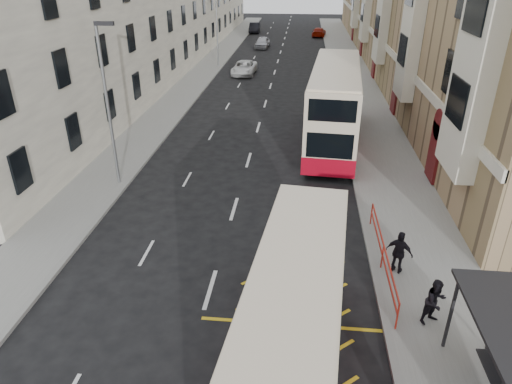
# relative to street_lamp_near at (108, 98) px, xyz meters

# --- Properties ---
(ground) EXTENTS (200.00, 200.00, 0.00)m
(ground) POSITION_rel_street_lamp_near_xyz_m (6.35, -12.00, -4.64)
(ground) COLOR black
(ground) RESTS_ON ground
(pavement_right) EXTENTS (4.00, 120.00, 0.15)m
(pavement_right) POSITION_rel_street_lamp_near_xyz_m (14.35, 18.00, -4.56)
(pavement_right) COLOR slate
(pavement_right) RESTS_ON ground
(pavement_left) EXTENTS (3.00, 120.00, 0.15)m
(pavement_left) POSITION_rel_street_lamp_near_xyz_m (-1.15, 18.00, -4.56)
(pavement_left) COLOR slate
(pavement_left) RESTS_ON ground
(kerb_right) EXTENTS (0.25, 120.00, 0.15)m
(kerb_right) POSITION_rel_street_lamp_near_xyz_m (12.35, 18.00, -4.56)
(kerb_right) COLOR gray
(kerb_right) RESTS_ON ground
(kerb_left) EXTENTS (0.25, 120.00, 0.15)m
(kerb_left) POSITION_rel_street_lamp_near_xyz_m (0.35, 18.00, -4.56)
(kerb_left) COLOR gray
(kerb_left) RESTS_ON ground
(road_markings) EXTENTS (10.00, 110.00, 0.01)m
(road_markings) POSITION_rel_street_lamp_near_xyz_m (6.35, 33.00, -4.63)
(road_markings) COLOR silver
(road_markings) RESTS_ON ground
(terrace_left) EXTENTS (9.18, 79.00, 13.25)m
(terrace_left) POSITION_rel_street_lamp_near_xyz_m (-7.08, 33.50, 1.88)
(terrace_left) COLOR #EDE7CE
(terrace_left) RESTS_ON ground
(guard_railing) EXTENTS (0.06, 6.56, 1.01)m
(guard_railing) POSITION_rel_street_lamp_near_xyz_m (12.60, -6.25, -3.78)
(guard_railing) COLOR red
(guard_railing) RESTS_ON pavement_right
(street_lamp_near) EXTENTS (0.93, 0.18, 8.00)m
(street_lamp_near) POSITION_rel_street_lamp_near_xyz_m (0.00, 0.00, 0.00)
(street_lamp_near) COLOR gray
(street_lamp_near) RESTS_ON pavement_left
(street_lamp_far) EXTENTS (0.93, 0.18, 8.00)m
(street_lamp_far) POSITION_rel_street_lamp_near_xyz_m (0.00, 30.00, 0.00)
(street_lamp_far) COLOR gray
(street_lamp_far) RESTS_ON pavement_left
(double_decker_front) EXTENTS (3.25, 10.02, 3.93)m
(double_decker_front) POSITION_rel_street_lamp_near_xyz_m (9.36, -11.98, -2.64)
(double_decker_front) COLOR beige
(double_decker_front) RESTS_ON ground
(double_decker_rear) EXTENTS (3.82, 12.52, 4.92)m
(double_decker_rear) POSITION_rel_street_lamp_near_xyz_m (11.35, 7.37, -2.13)
(double_decker_rear) COLOR beige
(double_decker_rear) RESTS_ON ground
(pedestrian_mid) EXTENTS (0.98, 0.92, 1.61)m
(pedestrian_mid) POSITION_rel_street_lamp_near_xyz_m (13.81, -9.05, -3.68)
(pedestrian_mid) COLOR black
(pedestrian_mid) RESTS_ON pavement_right
(pedestrian_far) EXTENTS (1.07, 0.86, 1.71)m
(pedestrian_far) POSITION_rel_street_lamp_near_xyz_m (13.14, -6.45, -3.63)
(pedestrian_far) COLOR black
(pedestrian_far) RESTS_ON pavement_right
(white_van) EXTENTS (2.42, 4.91, 1.34)m
(white_van) POSITION_rel_street_lamp_near_xyz_m (3.28, 26.63, -3.97)
(white_van) COLOR silver
(white_van) RESTS_ON ground
(car_silver) EXTENTS (1.97, 4.39, 1.46)m
(car_silver) POSITION_rel_street_lamp_near_xyz_m (3.73, 42.79, -3.90)
(car_silver) COLOR #B9BBC1
(car_silver) RESTS_ON ground
(car_dark) EXTENTS (1.78, 4.73, 1.54)m
(car_dark) POSITION_rel_street_lamp_near_xyz_m (1.15, 57.43, -3.87)
(car_dark) COLOR black
(car_dark) RESTS_ON ground
(car_red) EXTENTS (2.39, 4.76, 1.33)m
(car_red) POSITION_rel_street_lamp_near_xyz_m (11.55, 54.15, -3.97)
(car_red) COLOR #8F0F00
(car_red) RESTS_ON ground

